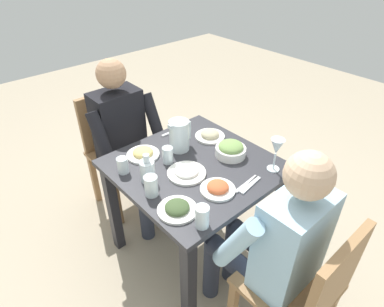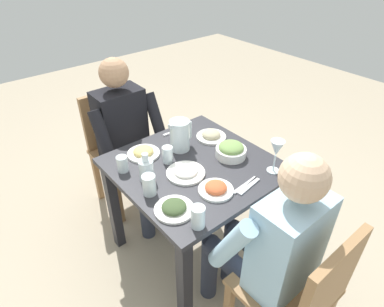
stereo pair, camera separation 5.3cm
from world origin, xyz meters
The scene contains 23 objects.
ground_plane centered at (0.00, 0.00, 0.00)m, with size 8.00×8.00×0.00m, color tan.
dining_table centered at (0.00, 0.00, 0.59)m, with size 0.85×0.85×0.73m.
chair_near centered at (-0.06, -0.80, 0.50)m, with size 0.40×0.40×0.89m.
chair_far centered at (-0.08, 0.80, 0.50)m, with size 0.40×0.40×0.89m.
diner_near centered at (-0.06, -0.60, 0.65)m, with size 0.48×0.53×1.18m.
diner_far centered at (-0.08, 0.60, 0.65)m, with size 0.48×0.53×1.18m.
water_pitcher centered at (0.04, 0.18, 0.82)m, with size 0.16×0.12×0.19m.
salad_bowl centered at (0.22, -0.07, 0.77)m, with size 0.18×0.18×0.09m.
plate_fries centered at (-0.17, 0.27, 0.74)m, with size 0.19×0.19×0.05m.
plate_yoghurt centered at (-0.09, -0.04, 0.74)m, with size 0.21×0.21×0.04m.
plate_rice_curry centered at (-0.06, -0.25, 0.74)m, with size 0.18×0.18×0.05m.
plate_dolmas centered at (-0.31, -0.22, 0.74)m, with size 0.19×0.19×0.05m.
plate_beans centered at (0.27, 0.15, 0.74)m, with size 0.19×0.19×0.05m.
water_glass_near_left centered at (-0.33, -0.05, 0.78)m, with size 0.07×0.07×0.11m, color silver.
water_glass_by_pitcher centered at (-0.34, 0.21, 0.77)m, with size 0.06×0.06×0.09m, color silver.
water_glass_near_right centered at (-0.28, -0.37, 0.78)m, with size 0.07×0.07×0.11m, color silver.
water_glass_center centered at (-0.10, 0.12, 0.77)m, with size 0.06×0.06×0.10m, color silver.
wine_glass centered at (0.30, -0.32, 0.87)m, with size 0.08×0.08×0.20m.
oil_carafe centered at (-0.28, 0.06, 0.78)m, with size 0.08×0.08×0.16m.
fork_near centered at (-0.17, 0.28, 0.73)m, with size 0.17×0.03×0.01m, color silver.
knife_near centered at (0.14, 0.36, 0.73)m, with size 0.18×0.02×0.01m, color silver.
fork_far centered at (0.09, -0.33, 0.73)m, with size 0.17×0.03×0.01m, color silver.
knife_far centered at (0.09, -0.31, 0.73)m, with size 0.18×0.02×0.01m, color silver.
Camera 2 is at (-0.96, -1.14, 1.83)m, focal length 30.49 mm.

